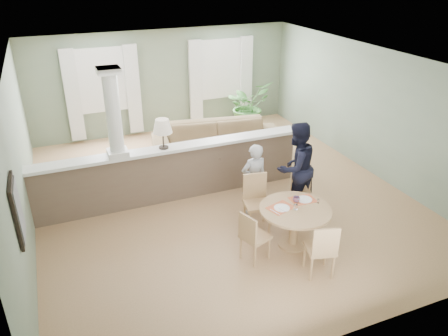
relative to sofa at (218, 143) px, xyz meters
name	(u,v)px	position (x,y,z in m)	size (l,w,h in m)	color
ground	(220,194)	(-0.59, -1.55, -0.44)	(8.00, 8.00, 0.00)	tan
room_shell	(206,100)	(-0.62, -0.92, 1.37)	(7.02, 8.02, 2.71)	gray
pony_wall	(168,167)	(-1.57, -1.35, 0.27)	(5.32, 0.38, 2.70)	brown
sofa	(218,143)	(0.00, 0.00, 0.00)	(3.01, 1.18, 0.88)	olive
houseplant	(248,105)	(1.53, 1.65, 0.23)	(1.20, 1.04, 1.34)	#336227
dining_table	(295,216)	(-0.10, -3.60, 0.12)	(1.16, 1.16, 0.80)	tan
chair_far_boy	(256,199)	(-0.42, -2.84, 0.10)	(0.51, 0.51, 0.98)	tan
chair_far_man	(301,191)	(0.52, -2.79, 0.03)	(0.51, 0.51, 0.86)	tan
chair_near	(322,248)	(-0.13, -4.45, 0.06)	(0.50, 0.50, 0.91)	tan
chair_side	(252,235)	(-0.91, -3.72, 0.03)	(0.49, 0.49, 0.86)	tan
child_person	(254,179)	(-0.26, -2.41, 0.25)	(0.50, 0.33, 1.38)	#A6A5AB
man_person	(296,167)	(0.50, -2.58, 0.43)	(0.84, 0.66, 1.73)	black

